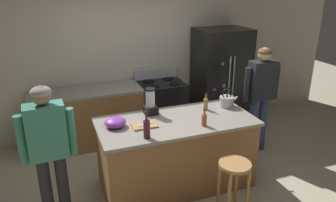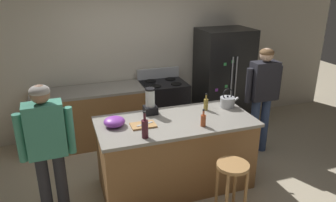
% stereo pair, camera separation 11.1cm
% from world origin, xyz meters
% --- Properties ---
extents(ground_plane, '(14.00, 14.00, 0.00)m').
position_xyz_m(ground_plane, '(0.00, 0.00, 0.00)').
color(ground_plane, beige).
extents(back_wall, '(8.00, 0.10, 2.70)m').
position_xyz_m(back_wall, '(0.00, 1.95, 1.35)').
color(back_wall, beige).
rests_on(back_wall, ground_plane).
extents(kitchen_island, '(1.98, 0.93, 0.94)m').
position_xyz_m(kitchen_island, '(0.00, 0.00, 0.47)').
color(kitchen_island, '#9E6B3D').
rests_on(kitchen_island, ground_plane).
extents(back_counter_run, '(2.00, 0.64, 0.94)m').
position_xyz_m(back_counter_run, '(-0.80, 1.55, 0.47)').
color(back_counter_run, '#9E6B3D').
rests_on(back_counter_run, ground_plane).
extents(refrigerator, '(0.90, 0.73, 1.79)m').
position_xyz_m(refrigerator, '(1.46, 1.50, 0.90)').
color(refrigerator, black).
rests_on(refrigerator, ground_plane).
extents(stove_range, '(0.76, 0.65, 1.12)m').
position_xyz_m(stove_range, '(0.33, 1.52, 0.48)').
color(stove_range, black).
rests_on(stove_range, ground_plane).
extents(person_by_island_left, '(0.59, 0.24, 1.61)m').
position_xyz_m(person_by_island_left, '(-1.52, -0.15, 0.97)').
color(person_by_island_left, '#26262B').
rests_on(person_by_island_left, ground_plane).
extents(person_by_sink_right, '(0.59, 0.23, 1.66)m').
position_xyz_m(person_by_sink_right, '(1.55, 0.42, 1.01)').
color(person_by_sink_right, '#384C7A').
rests_on(person_by_sink_right, ground_plane).
extents(bar_stool, '(0.36, 0.36, 0.70)m').
position_xyz_m(bar_stool, '(0.37, -0.81, 0.54)').
color(bar_stool, '#B7844C').
rests_on(bar_stool, ground_plane).
extents(blender_appliance, '(0.17, 0.17, 0.35)m').
position_xyz_m(blender_appliance, '(-0.24, 0.31, 1.09)').
color(blender_appliance, black).
rests_on(blender_appliance, kitchen_island).
extents(bottle_vinegar, '(0.06, 0.06, 0.24)m').
position_xyz_m(bottle_vinegar, '(0.50, 0.19, 1.02)').
color(bottle_vinegar, olive).
rests_on(bottle_vinegar, kitchen_island).
extents(bottle_wine, '(0.08, 0.08, 0.32)m').
position_xyz_m(bottle_wine, '(-0.49, -0.33, 1.05)').
color(bottle_wine, '#471923').
rests_on(bottle_wine, kitchen_island).
extents(bottle_cooking_sauce, '(0.06, 0.06, 0.22)m').
position_xyz_m(bottle_cooking_sauce, '(0.25, -0.26, 1.02)').
color(bottle_cooking_sauce, '#B24C26').
rests_on(bottle_cooking_sauce, kitchen_island).
extents(mixing_bowl, '(0.26, 0.26, 0.12)m').
position_xyz_m(mixing_bowl, '(-0.76, 0.08, 1.00)').
color(mixing_bowl, purple).
rests_on(mixing_bowl, kitchen_island).
extents(tea_kettle, '(0.28, 0.20, 0.27)m').
position_xyz_m(tea_kettle, '(0.83, 0.19, 1.02)').
color(tea_kettle, '#B7BABF').
rests_on(tea_kettle, kitchen_island).
extents(cutting_board, '(0.30, 0.20, 0.02)m').
position_xyz_m(cutting_board, '(-0.43, -0.03, 0.95)').
color(cutting_board, '#B7844C').
rests_on(cutting_board, kitchen_island).
extents(chef_knife, '(0.22, 0.09, 0.01)m').
position_xyz_m(chef_knife, '(-0.41, -0.03, 0.96)').
color(chef_knife, '#B7BABF').
rests_on(chef_knife, cutting_board).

